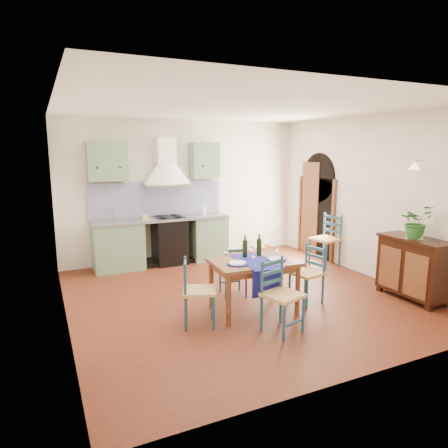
% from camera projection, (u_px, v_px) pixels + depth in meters
% --- Properties ---
extents(floor, '(5.00, 5.00, 0.00)m').
position_uv_depth(floor, '(241.00, 295.00, 6.15)').
color(floor, '#421C0E').
rests_on(floor, ground).
extents(back_wall, '(5.00, 0.96, 2.80)m').
position_uv_depth(back_wall, '(167.00, 210.00, 7.80)').
color(back_wall, white).
rests_on(back_wall, ground).
extents(right_wall, '(0.26, 5.00, 2.80)m').
position_uv_depth(right_wall, '(357.00, 199.00, 7.19)').
color(right_wall, white).
rests_on(right_wall, ground).
extents(left_wall, '(0.04, 5.00, 2.80)m').
position_uv_depth(left_wall, '(60.00, 217.00, 4.86)').
color(left_wall, white).
rests_on(left_wall, ground).
extents(ceiling, '(5.00, 5.00, 0.01)m').
position_uv_depth(ceiling, '(243.00, 107.00, 5.64)').
color(ceiling, white).
rests_on(ceiling, back_wall).
extents(dining_table, '(1.18, 0.90, 1.05)m').
position_uv_depth(dining_table, '(254.00, 266.00, 5.42)').
color(dining_table, brown).
rests_on(dining_table, ground).
extents(chair_near, '(0.52, 0.52, 0.90)m').
position_uv_depth(chair_near, '(281.00, 295.00, 4.85)').
color(chair_near, navy).
rests_on(chair_near, ground).
extents(chair_far, '(0.42, 0.42, 0.80)m').
position_uv_depth(chair_far, '(234.00, 270.00, 6.06)').
color(chair_far, navy).
rests_on(chair_far, ground).
extents(chair_left, '(0.52, 0.52, 0.86)m').
position_uv_depth(chair_left, '(197.00, 292.00, 5.03)').
color(chair_left, navy).
rests_on(chair_left, ground).
extents(chair_right, '(0.46, 0.46, 0.84)m').
position_uv_depth(chair_right, '(308.00, 273.00, 5.80)').
color(chair_right, navy).
rests_on(chair_right, ground).
extents(chair_spare, '(0.55, 0.55, 0.99)m').
position_uv_depth(chair_spare, '(326.00, 239.00, 7.66)').
color(chair_spare, navy).
rests_on(chair_spare, ground).
extents(sideboard, '(0.50, 1.05, 0.94)m').
position_uv_depth(sideboard, '(413.00, 266.00, 5.93)').
color(sideboard, black).
rests_on(sideboard, ground).
extents(potted_plant, '(0.45, 0.40, 0.50)m').
position_uv_depth(potted_plant, '(416.00, 222.00, 5.77)').
color(potted_plant, '#246025').
rests_on(potted_plant, sideboard).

